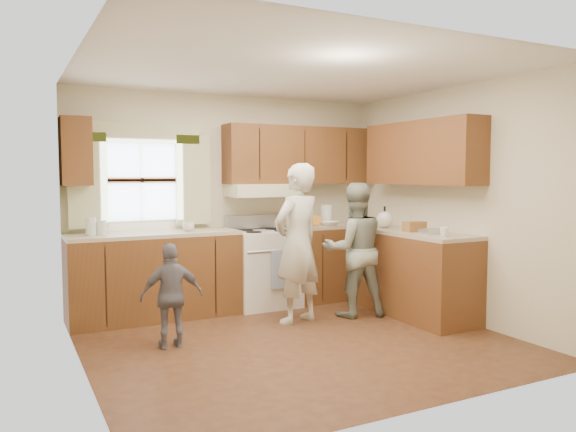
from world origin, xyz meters
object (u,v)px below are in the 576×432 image
stove (263,267)px  woman_left (297,244)px  woman_right (354,250)px  child (172,296)px

stove → woman_left: 0.92m
stove → woman_right: bearing=-51.5°
woman_right → child: 2.13m
woman_right → woman_left: bearing=11.7°
stove → child: (-1.41, -1.09, 0.01)m
stove → child: 1.78m
stove → woman_right: woman_right is taller
stove → woman_right: (0.70, -0.88, 0.27)m
woman_left → woman_right: 0.70m
stove → woman_left: (0.01, -0.85, 0.37)m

